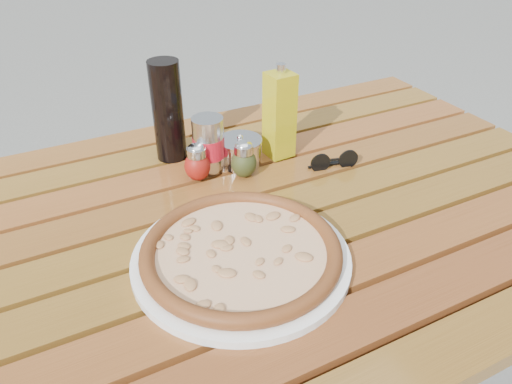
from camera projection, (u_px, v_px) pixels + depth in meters
name	position (u px, v px, depth m)	size (l,w,h in m)	color
table	(261.00, 241.00, 0.99)	(1.40, 0.90, 0.75)	#341A0C
plate	(241.00, 258.00, 0.82)	(0.36, 0.36, 0.01)	white
pizza	(241.00, 251.00, 0.81)	(0.46, 0.46, 0.03)	#FFE1B6
pepper_shaker	(197.00, 163.00, 1.02)	(0.06, 0.06, 0.08)	#A21B12
oregano_shaker	(244.00, 160.00, 1.03)	(0.05, 0.05, 0.08)	#3D441B
dark_bottle	(168.00, 111.00, 1.06)	(0.07, 0.07, 0.22)	black
soda_can	(209.00, 145.00, 1.04)	(0.08, 0.08, 0.12)	silver
olive_oil_cruet	(279.00, 115.00, 1.08)	(0.06, 0.06, 0.21)	#B0A212
parmesan_tin	(240.00, 151.00, 1.08)	(0.12, 0.12, 0.07)	silver
sunglasses	(334.00, 162.00, 1.07)	(0.11, 0.04, 0.04)	black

